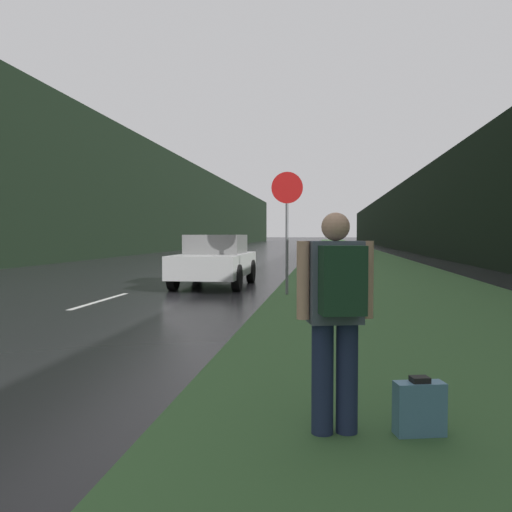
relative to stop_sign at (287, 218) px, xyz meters
name	(u,v)px	position (x,y,z in m)	size (l,w,h in m)	color
grass_verge	(348,253)	(2.63, 29.45, -1.84)	(6.00, 240.00, 0.02)	#33562D
lane_stripe_b	(101,301)	(-3.96, -1.62, -1.84)	(0.12, 3.00, 0.01)	silver
lane_stripe_c	(184,276)	(-3.96, 5.38, -1.84)	(0.12, 3.00, 0.01)	silver
lane_stripe_d	(222,265)	(-3.96, 12.38, -1.84)	(0.12, 3.00, 0.01)	silver
treeline_far_side	(179,205)	(-13.56, 39.45, 2.52)	(2.00, 140.00, 8.74)	black
treeline_near_side	(409,217)	(8.63, 39.45, 1.22)	(2.00, 140.00, 6.14)	black
stop_sign	(287,218)	(0.00, 0.00, 0.00)	(0.75, 0.07, 2.94)	slate
hitchhiker_with_backpack	(336,309)	(1.00, -9.04, -0.92)	(0.55, 0.46, 1.60)	#1E2847
suitcase	(419,409)	(1.59, -8.96, -1.64)	(0.38, 0.23, 0.44)	teal
car_passing_near	(215,260)	(-2.17, 2.05, -1.12)	(1.88, 4.18, 1.44)	#BCBCBC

